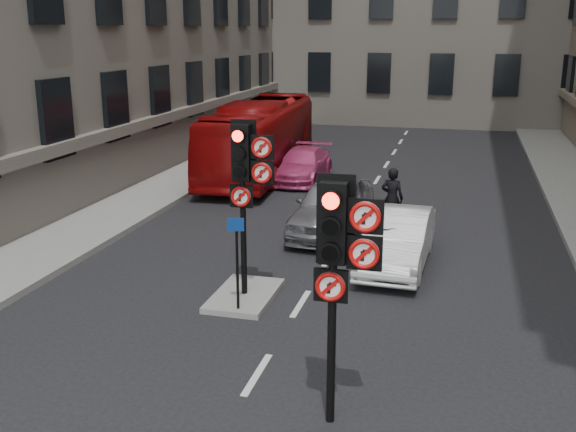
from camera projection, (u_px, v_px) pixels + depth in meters
The scene contains 11 objects.
pavement_left at pixel (137, 198), 21.94m from camera, with size 3.00×50.00×0.16m, color gray.
centre_island at pixel (245, 295), 13.96m from camera, with size 1.20×2.00×0.12m, color gray.
signal_near at pixel (340, 250), 8.90m from camera, with size 0.91×0.40×3.58m.
signal_far at pixel (246, 171), 13.23m from camera, with size 0.91×0.40×3.58m.
car_silver at pixel (333, 206), 18.30m from camera, with size 1.77×4.41×1.50m, color #93949A.
car_white at pixel (397, 239), 15.71m from camera, with size 1.39×3.99×1.31m, color silver.
car_pink at pixel (302, 165), 24.66m from camera, with size 1.64×4.02×1.17m, color #CA3B78.
bus_red at pixel (260, 138), 25.62m from camera, with size 2.34×9.99×2.78m, color maroon.
motorcycle at pixel (384, 244), 15.62m from camera, with size 0.54×1.91×1.15m, color black.
motorcyclist at pixel (392, 198), 18.67m from camera, with size 0.63×0.41×1.72m, color black.
info_sign at pixel (237, 251), 12.83m from camera, with size 0.31×0.14×1.85m.
Camera 1 is at (2.96, -7.35, 5.41)m, focal length 42.00 mm.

